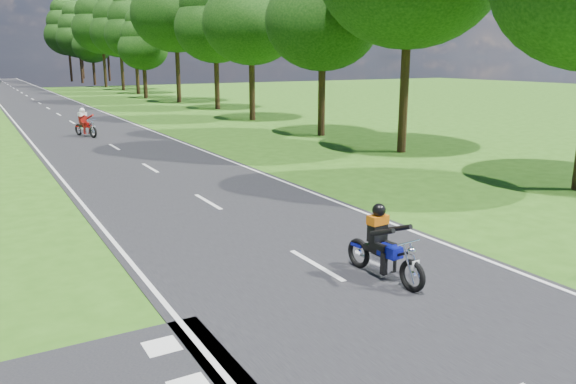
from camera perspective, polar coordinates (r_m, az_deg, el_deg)
ground at (r=10.22m, az=9.01°, el=-10.93°), size 160.00×160.00×0.00m
main_road at (r=57.66m, az=-23.92°, el=8.24°), size 7.00×140.00×0.02m
road_markings at (r=55.79m, az=-23.85°, el=8.12°), size 7.40×140.00×0.01m
treeline at (r=67.79m, az=-24.33°, el=15.83°), size 40.00×115.35×14.78m
rider_near_blue at (r=10.92m, az=9.81°, el=-5.08°), size 0.73×1.81×1.47m
rider_far_red at (r=32.25m, az=-19.92°, el=6.67°), size 1.18×1.95×1.54m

